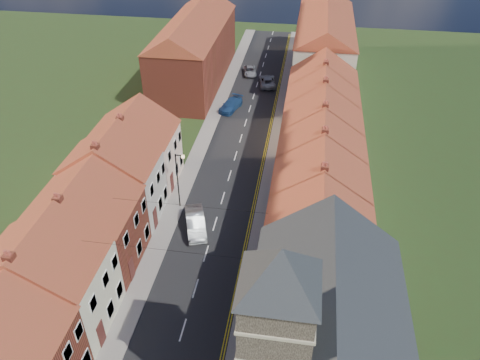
% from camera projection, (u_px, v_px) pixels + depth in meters
% --- Properties ---
extents(road, '(7.00, 90.00, 0.02)m').
position_uv_depth(road, '(236.00, 156.00, 53.55)').
color(road, black).
rests_on(road, ground).
extents(pavement_left, '(1.80, 90.00, 0.12)m').
position_uv_depth(pavement_left, '(198.00, 152.00, 54.07)').
color(pavement_left, gray).
rests_on(pavement_left, ground).
extents(pavement_right, '(1.80, 90.00, 0.12)m').
position_uv_depth(pavement_right, '(274.00, 159.00, 52.97)').
color(pavement_right, gray).
rests_on(pavement_right, ground).
extents(church, '(11.25, 14.25, 15.20)m').
position_uv_depth(church, '(319.00, 326.00, 27.51)').
color(church, black).
rests_on(church, ground).
extents(cottage_r_tudor, '(8.30, 5.20, 9.00)m').
position_uv_depth(cottage_r_tudor, '(318.00, 237.00, 35.88)').
color(cottage_r_tudor, beige).
rests_on(cottage_r_tudor, ground).
extents(cottage_r_white_near, '(8.30, 6.00, 9.00)m').
position_uv_depth(cottage_r_white_near, '(320.00, 195.00, 40.22)').
color(cottage_r_white_near, beige).
rests_on(cottage_r_white_near, ground).
extents(cottage_r_cream_mid, '(8.30, 5.20, 9.00)m').
position_uv_depth(cottage_r_cream_mid, '(320.00, 161.00, 44.56)').
color(cottage_r_cream_mid, beige).
rests_on(cottage_r_cream_mid, ground).
extents(cottage_r_pink, '(8.30, 6.00, 9.00)m').
position_uv_depth(cottage_r_pink, '(321.00, 133.00, 48.91)').
color(cottage_r_pink, beige).
rests_on(cottage_r_pink, ground).
extents(cottage_r_white_far, '(8.30, 5.20, 9.00)m').
position_uv_depth(cottage_r_white_far, '(322.00, 110.00, 53.25)').
color(cottage_r_white_far, beige).
rests_on(cottage_r_white_far, ground).
extents(cottage_r_cream_far, '(8.30, 6.00, 9.00)m').
position_uv_depth(cottage_r_cream_far, '(322.00, 90.00, 57.60)').
color(cottage_r_cream_far, beige).
rests_on(cottage_r_cream_far, ground).
extents(cottage_l_brick_near, '(8.30, 5.70, 8.80)m').
position_uv_depth(cottage_l_brick_near, '(0.00, 351.00, 27.83)').
color(cottage_l_brick_near, maroon).
rests_on(cottage_l_brick_near, ground).
extents(cottage_l_cream, '(8.30, 6.30, 9.10)m').
position_uv_depth(cottage_l_cream, '(46.00, 277.00, 32.42)').
color(cottage_l_cream, beige).
rests_on(cottage_l_cream, ground).
extents(cottage_l_white, '(8.30, 6.90, 8.80)m').
position_uv_depth(cottage_l_white, '(85.00, 220.00, 37.65)').
color(cottage_l_white, maroon).
rests_on(cottage_l_white, ground).
extents(cottage_l_brick_mid, '(8.30, 5.70, 9.10)m').
position_uv_depth(cottage_l_brick_mid, '(113.00, 175.00, 42.47)').
color(cottage_l_brick_mid, '#BBB6B0').
rests_on(cottage_l_brick_mid, ground).
extents(cottage_l_pink, '(8.30, 6.30, 8.80)m').
position_uv_depth(cottage_l_pink, '(135.00, 144.00, 47.23)').
color(cottage_l_pink, beige).
rests_on(cottage_l_pink, ground).
extents(block_right_far, '(8.30, 24.20, 10.50)m').
position_uv_depth(block_right_far, '(324.00, 42.00, 69.43)').
color(block_right_far, beige).
rests_on(block_right_far, ground).
extents(block_left_far, '(8.30, 24.20, 10.50)m').
position_uv_depth(block_left_far, '(194.00, 47.00, 67.74)').
color(block_left_far, maroon).
rests_on(block_left_far, ground).
extents(lamppost, '(0.88, 0.15, 6.00)m').
position_uv_depth(lamppost, '(178.00, 177.00, 43.93)').
color(lamppost, black).
rests_on(lamppost, pavement_left).
extents(car_mid, '(3.10, 5.05, 1.57)m').
position_uv_depth(car_mid, '(195.00, 223.00, 42.84)').
color(car_mid, '#9DA0A4').
rests_on(car_mid, ground).
extents(car_far, '(3.11, 4.97, 1.34)m').
position_uv_depth(car_far, '(231.00, 105.00, 62.66)').
color(car_far, navy).
rests_on(car_far, ground).
extents(car_distant, '(2.58, 4.29, 1.11)m').
position_uv_depth(car_distant, '(250.00, 71.00, 72.46)').
color(car_distant, '#A2A3AA').
rests_on(car_distant, ground).
extents(pedestrian_right, '(0.97, 0.86, 1.67)m').
position_uv_depth(pedestrian_right, '(248.00, 290.00, 36.08)').
color(pedestrian_right, black).
rests_on(pedestrian_right, pavement_right).
extents(car_distant_b, '(3.07, 5.25, 1.37)m').
position_uv_depth(car_distant_b, '(267.00, 81.00, 69.06)').
color(car_distant_b, '#95999C').
rests_on(car_distant_b, ground).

